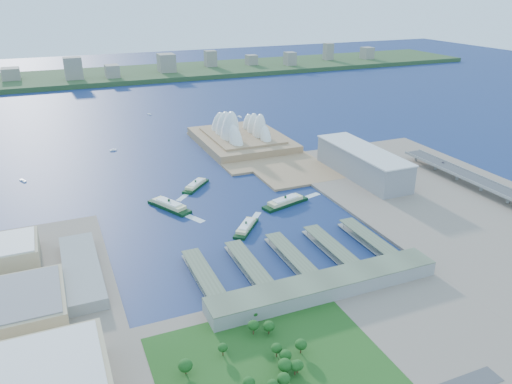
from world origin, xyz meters
name	(u,v)px	position (x,y,z in m)	size (l,w,h in m)	color
ground	(246,230)	(0.00, 0.00, 0.00)	(3000.00, 3000.00, 0.00)	#10204D
south_land	(362,357)	(0.00, -210.00, 1.50)	(720.00, 180.00, 3.00)	gray
east_land	(461,209)	(240.00, -50.00, 1.50)	(240.00, 500.00, 3.00)	gray
peninsula	(248,147)	(107.50, 260.00, 1.50)	(135.00, 220.00, 3.00)	#9B7955
far_shore	(111,76)	(0.00, 980.00, 6.00)	(2200.00, 260.00, 12.00)	#2D4926
opera_house	(242,125)	(105.00, 280.00, 32.00)	(134.00, 180.00, 58.00)	white
toaster_building	(362,163)	(195.00, 80.00, 20.50)	(45.00, 155.00, 35.00)	gray
expressway	(509,198)	(300.00, -60.00, 8.93)	(26.00, 340.00, 11.85)	gray
ferry_wharves	(291,257)	(14.00, -75.00, 4.65)	(184.00, 90.00, 9.30)	#535E47
terminal_building	(325,286)	(15.00, -135.00, 9.00)	(200.00, 28.00, 12.00)	gray
park	(269,351)	(-60.00, -190.00, 11.00)	(150.00, 110.00, 16.00)	#194714
far_skyline	(111,64)	(0.00, 960.00, 39.50)	(1900.00, 140.00, 55.00)	gray
ferry_a	(169,204)	(-60.65, 83.42, 5.63)	(15.15, 59.51, 11.25)	black
ferry_b	(196,184)	(-14.94, 132.65, 4.68)	(12.60, 49.50, 9.36)	black
ferry_c	(246,226)	(-0.28, -0.09, 4.58)	(12.33, 48.44, 9.16)	black
ferry_d	(285,200)	(64.86, 40.80, 5.56)	(14.96, 58.78, 11.11)	black
boat_a	(23,180)	(-214.72, 239.77, 1.23)	(3.20, 12.79, 2.47)	white
boat_b	(113,150)	(-88.95, 324.77, 1.40)	(3.63, 10.37, 2.80)	white
boat_c	(240,117)	(164.11, 441.82, 1.47)	(3.82, 13.11, 2.95)	white
boat_e	(149,114)	(9.39, 530.12, 1.16)	(3.00, 9.44, 2.32)	white
car_c	(443,162)	(304.00, 52.02, 15.48)	(1.77, 4.35, 1.26)	slate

